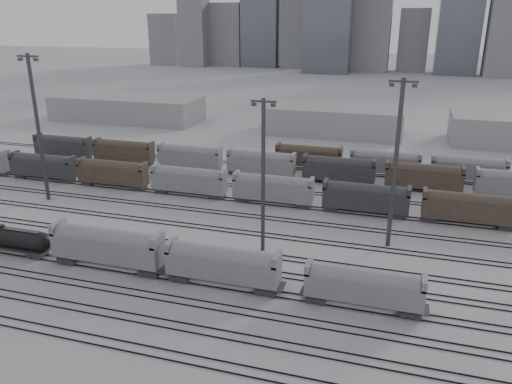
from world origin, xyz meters
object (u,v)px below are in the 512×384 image
(hopper_car_c, at_px, (364,285))
(tank_car_b, at_px, (3,237))
(hopper_car_b, at_px, (223,263))
(light_mast_c, at_px, (263,173))
(hopper_car_a, at_px, (107,245))

(hopper_car_c, bearing_deg, tank_car_b, 180.00)
(tank_car_b, xyz_separation_m, hopper_car_c, (52.79, -0.00, 0.73))
(tank_car_b, bearing_deg, hopper_car_c, -0.00)
(tank_car_b, height_order, hopper_car_b, hopper_car_b)
(hopper_car_c, xyz_separation_m, light_mast_c, (-15.97, 11.81, 9.02))
(tank_car_b, relative_size, hopper_car_c, 1.18)
(hopper_car_b, distance_m, light_mast_c, 14.85)
(hopper_car_b, height_order, light_mast_c, light_mast_c)
(hopper_car_a, height_order, hopper_car_b, hopper_car_a)
(hopper_car_b, distance_m, hopper_car_c, 17.96)
(hopper_car_a, height_order, hopper_car_c, hopper_car_a)
(tank_car_b, height_order, hopper_car_a, hopper_car_a)
(hopper_car_b, bearing_deg, hopper_car_c, -0.00)
(tank_car_b, distance_m, hopper_car_c, 52.80)
(tank_car_b, height_order, light_mast_c, light_mast_c)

